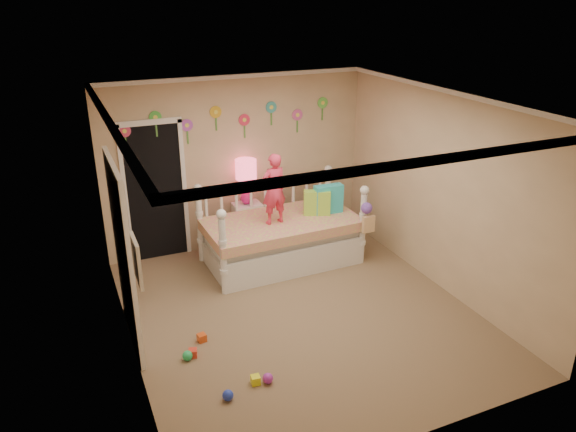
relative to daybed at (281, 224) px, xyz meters
name	(u,v)px	position (x,y,z in m)	size (l,w,h in m)	color
floor	(300,313)	(-0.33, -1.38, -0.60)	(4.00, 4.50, 0.01)	#7F684C
ceiling	(302,102)	(-0.33, -1.38, 2.00)	(4.00, 4.50, 0.01)	white
back_wall	(238,163)	(-0.33, 0.87, 0.70)	(4.00, 0.01, 2.60)	tan
left_wall	(121,246)	(-2.33, -1.38, 0.70)	(0.01, 4.50, 2.60)	tan
right_wall	(442,192)	(1.67, -1.38, 0.70)	(0.01, 4.50, 2.60)	tan
crown_molding	(302,105)	(-0.33, -1.38, 1.97)	(4.00, 4.50, 0.06)	white
daybed	(281,224)	(0.00, 0.00, 0.00)	(2.21, 1.19, 1.20)	white
pillow_turquoise	(328,199)	(0.73, -0.04, 0.28)	(0.42, 0.15, 0.42)	#28C3C8
pillow_lime	(317,203)	(0.55, -0.04, 0.25)	(0.38, 0.14, 0.36)	#A1DE43
child	(274,189)	(-0.14, -0.08, 0.57)	(0.37, 0.24, 1.00)	#F4375B
nightstand	(248,225)	(-0.26, 0.69, -0.25)	(0.42, 0.32, 0.70)	white
table_lamp	(246,175)	(-0.26, 0.69, 0.56)	(0.32, 0.32, 0.69)	#E31E8B
closet_doorway	(155,191)	(-1.58, 0.86, 0.44)	(0.90, 0.04, 2.07)	black
flower_decals	(230,121)	(-0.42, 0.86, 1.34)	(3.40, 0.02, 0.50)	#B2668C
mirror_closet	(124,255)	(-2.29, -1.08, 0.45)	(0.07, 1.30, 2.10)	white
wall_picture	(137,261)	(-2.30, -2.28, 0.95)	(0.05, 0.34, 0.42)	white
hanging_bag	(367,219)	(1.05, -0.60, 0.13)	(0.20, 0.16, 0.36)	beige
toy_scatter	(227,366)	(-1.49, -2.08, -0.54)	(0.80, 1.30, 0.11)	#996666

